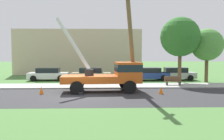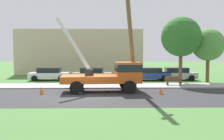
{
  "view_description": "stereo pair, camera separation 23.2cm",
  "coord_description": "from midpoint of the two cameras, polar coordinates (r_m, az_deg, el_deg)",
  "views": [
    {
      "loc": [
        1.52,
        -17.47,
        3.07
      ],
      "look_at": [
        2.16,
        2.33,
        1.72
      ],
      "focal_mm": 39.93,
      "sensor_mm": 36.0,
      "label": 1
    },
    {
      "loc": [
        1.75,
        -17.48,
        3.07
      ],
      "look_at": [
        2.16,
        2.33,
        1.72
      ],
      "focal_mm": 39.93,
      "sensor_mm": 36.0,
      "label": 2
    }
  ],
  "objects": [
    {
      "name": "roadside_tree_near",
      "position": [
        26.43,
        15.77,
        7.3
      ],
      "size": [
        4.03,
        4.03,
        6.74
      ],
      "color": "brown",
      "rests_on": "ground"
    },
    {
      "name": "traffic_cone_behind",
      "position": [
        19.39,
        -15.52,
        -4.51
      ],
      "size": [
        0.36,
        0.36,
        0.56
      ],
      "primitive_type": "cone",
      "color": "orange",
      "rests_on": "ground"
    },
    {
      "name": "traffic_cone_ahead",
      "position": [
        19.03,
        11.51,
        -4.6
      ],
      "size": [
        0.36,
        0.36,
        0.56
      ],
      "primitive_type": "cone",
      "color": "orange",
      "rests_on": "ground"
    },
    {
      "name": "park_bench",
      "position": [
        23.85,
        14.22,
        -2.48
      ],
      "size": [
        1.6,
        0.45,
        0.9
      ],
      "color": "brown",
      "rests_on": "ground"
    },
    {
      "name": "parked_sedan_white",
      "position": [
        28.83,
        -13.92,
        -0.89
      ],
      "size": [
        4.46,
        2.12,
        1.42
      ],
      "color": "silver",
      "rests_on": "ground"
    },
    {
      "name": "sidewalk_strip",
      "position": [
        23.04,
        -5.25,
        -3.64
      ],
      "size": [
        80.0,
        3.11,
        0.1
      ],
      "primitive_type": "cube",
      "color": "#9E9E99",
      "rests_on": "ground"
    },
    {
      "name": "lowrise_building_backdrop",
      "position": [
        37.9,
        -6.98,
        4.08
      ],
      "size": [
        18.0,
        6.0,
        6.4
      ],
      "primitive_type": "cube",
      "color": "#C6B293",
      "rests_on": "ground"
    },
    {
      "name": "utility_truck",
      "position": [
        19.78,
        0.25,
        -0.91
      ],
      "size": [
        6.91,
        3.21,
        5.98
      ],
      "color": "#C65119",
      "rests_on": "ground"
    },
    {
      "name": "ground_plane",
      "position": [
        29.68,
        -4.34,
        -2.03
      ],
      "size": [
        120.0,
        120.0,
        0.0
      ],
      "primitive_type": "plane",
      "color": "#477538"
    },
    {
      "name": "leaning_utility_pole",
      "position": [
        19.88,
        4.68,
        7.35
      ],
      "size": [
        1.49,
        4.07,
        8.36
      ],
      "color": "brown",
      "rests_on": "ground"
    },
    {
      "name": "parked_sedan_silver",
      "position": [
        29.28,
        14.78,
        -0.83
      ],
      "size": [
        4.49,
        2.17,
        1.42
      ],
      "color": "#B7B7BF",
      "rests_on": "ground"
    },
    {
      "name": "roadside_tree_far",
      "position": [
        27.98,
        21.39,
        5.37
      ],
      "size": [
        3.36,
        3.36,
        5.62
      ],
      "color": "brown",
      "rests_on": "ground"
    },
    {
      "name": "parked_sedan_blue",
      "position": [
        28.43,
        8.88,
        -0.89
      ],
      "size": [
        4.42,
        2.05,
        1.42
      ],
      "color": "#263F99",
      "rests_on": "ground"
    },
    {
      "name": "road_asphalt",
      "position": [
        17.82,
        -6.47,
        -6.02
      ],
      "size": [
        80.0,
        7.51,
        0.01
      ],
      "primitive_type": "cube",
      "color": "#2B2B2D",
      "rests_on": "ground"
    },
    {
      "name": "parked_sedan_tan",
      "position": [
        28.03,
        -4.36,
        -0.92
      ],
      "size": [
        4.5,
        2.2,
        1.42
      ],
      "color": "tan",
      "rests_on": "ground"
    }
  ]
}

